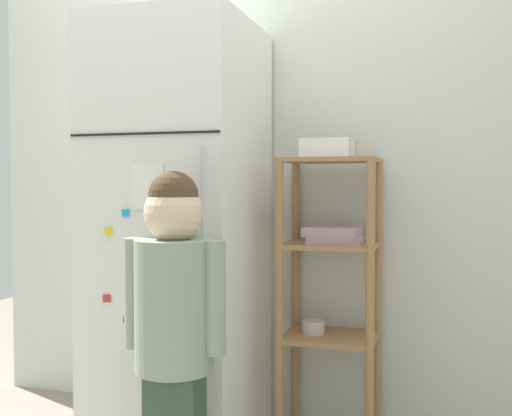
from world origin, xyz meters
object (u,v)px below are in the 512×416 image
pantry_shelf_unit (330,269)px  refrigerator (180,234)px  child_standing (174,304)px  fruit_bin (329,149)px

pantry_shelf_unit → refrigerator: bearing=-165.2°
refrigerator → child_standing: (0.20, -0.50, -0.19)m
refrigerator → child_standing: 0.57m
child_standing → pantry_shelf_unit: size_ratio=0.95×
pantry_shelf_unit → fruit_bin: size_ratio=5.80×
refrigerator → fruit_bin: size_ratio=8.51×
fruit_bin → pantry_shelf_unit: bearing=-31.4°
pantry_shelf_unit → fruit_bin: 0.50m
child_standing → fruit_bin: 0.94m
refrigerator → child_standing: size_ratio=1.55×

